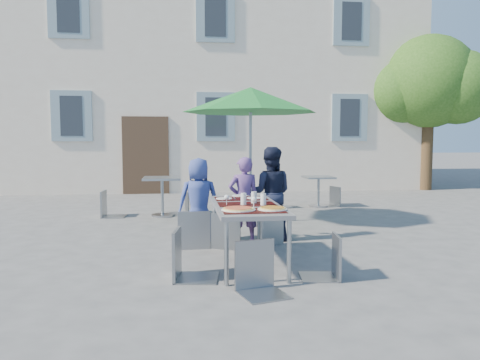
{
  "coord_description": "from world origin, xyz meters",
  "views": [
    {
      "loc": [
        -1.01,
        -6.05,
        1.56
      ],
      "look_at": [
        -0.17,
        0.56,
        0.98
      ],
      "focal_mm": 35.0,
      "sensor_mm": 36.0,
      "label": 1
    }
  ],
  "objects": [
    {
      "name": "bg_chair_l_0",
      "position": [
        -2.45,
        3.51,
        0.59
      ],
      "size": [
        0.48,
        0.48,
        1.0
      ],
      "color": "gray",
      "rests_on": "ground"
    },
    {
      "name": "child_0",
      "position": [
        -0.75,
        1.01,
        0.64
      ],
      "size": [
        0.66,
        0.46,
        1.28
      ],
      "primitive_type": "imported",
      "rotation": [
        0.0,
        0.0,
        3.23
      ],
      "color": "#32438C",
      "rests_on": "ground"
    },
    {
      "name": "bg_chair_r_1",
      "position": [
        2.49,
        4.44,
        0.5
      ],
      "size": [
        0.49,
        0.49,
        0.86
      ],
      "color": "gray",
      "rests_on": "ground"
    },
    {
      "name": "child_1",
      "position": [
        -0.08,
        0.86,
        0.65
      ],
      "size": [
        0.5,
        0.35,
        1.3
      ],
      "primitive_type": "imported",
      "rotation": [
        0.0,
        0.0,
        3.22
      ],
      "color": "#5B3C7C",
      "rests_on": "ground"
    },
    {
      "name": "bg_chair_l_1",
      "position": [
        1.22,
        4.35,
        0.51
      ],
      "size": [
        0.51,
        0.51,
        0.88
      ],
      "color": "#8F939A",
      "rests_on": "ground"
    },
    {
      "name": "cafe_table_1",
      "position": [
        2.13,
        4.36,
        0.46
      ],
      "size": [
        0.66,
        0.66,
        0.7
      ],
      "color": "#A5A6AC",
      "rests_on": "ground"
    },
    {
      "name": "chair_2",
      "position": [
        0.26,
        0.67,
        0.53
      ],
      "size": [
        0.48,
        0.48,
        0.92
      ],
      "color": "gray",
      "rests_on": "ground"
    },
    {
      "name": "cafe_table_0",
      "position": [
        -1.39,
        3.43,
        0.56
      ],
      "size": [
        0.74,
        0.74,
        0.8
      ],
      "color": "#A5A6AC",
      "rests_on": "ground"
    },
    {
      "name": "chair_4",
      "position": [
        0.62,
        -1.06,
        0.54
      ],
      "size": [
        0.47,
        0.46,
        0.93
      ],
      "color": "gray",
      "rests_on": "ground"
    },
    {
      "name": "building",
      "position": [
        -0.0,
        11.5,
        4.85
      ],
      "size": [
        13.6,
        8.2,
        11.1
      ],
      "color": "beige",
      "rests_on": "ground"
    },
    {
      "name": "pizza_near_right",
      "position": [
        0.02,
        -0.85,
        0.77
      ],
      "size": [
        0.34,
        0.34,
        0.03
      ],
      "color": "white",
      "rests_on": "dining_table"
    },
    {
      "name": "bg_chair_r_0",
      "position": [
        -0.98,
        3.77,
        0.49
      ],
      "size": [
        0.44,
        0.43,
        0.85
      ],
      "color": "gray",
      "rests_on": "ground"
    },
    {
      "name": "dining_table",
      "position": [
        -0.2,
        -0.34,
        0.7
      ],
      "size": [
        0.8,
        1.85,
        0.76
      ],
      "color": "#4A4A4F",
      "rests_on": "ground"
    },
    {
      "name": "child_2",
      "position": [
        0.36,
        1.03,
        0.72
      ],
      "size": [
        0.77,
        0.55,
        1.44
      ],
      "primitive_type": "imported",
      "rotation": [
        0.0,
        0.0,
        2.91
      ],
      "color": "#161B31",
      "rests_on": "ground"
    },
    {
      "name": "patio_umbrella",
      "position": [
        0.26,
        2.46,
        2.25
      ],
      "size": [
        2.48,
        2.48,
        2.5
      ],
      "color": "#A5A6AC",
      "rests_on": "ground"
    },
    {
      "name": "chair_0",
      "position": [
        -0.84,
        0.6,
        0.61
      ],
      "size": [
        0.47,
        0.48,
        1.03
      ],
      "color": "gray",
      "rests_on": "ground"
    },
    {
      "name": "ground",
      "position": [
        0.0,
        0.0,
        0.0
      ],
      "size": [
        90.0,
        90.0,
        0.0
      ],
      "primitive_type": "plane",
      "color": "#4B4C4E",
      "rests_on": "ground"
    },
    {
      "name": "chair_1",
      "position": [
        -0.36,
        0.52,
        0.58
      ],
      "size": [
        0.57,
        0.57,
        0.98
      ],
      "color": "gray",
      "rests_on": "ground"
    },
    {
      "name": "place_settings",
      "position": [
        -0.21,
        0.29,
        0.76
      ],
      "size": [
        0.68,
        0.51,
        0.01
      ],
      "color": "white",
      "rests_on": "dining_table"
    },
    {
      "name": "tree",
      "position": [
        6.55,
        7.54,
        3.25
      ],
      "size": [
        3.6,
        3.0,
        4.7
      ],
      "color": "#44311D",
      "rests_on": "ground"
    },
    {
      "name": "chair_3",
      "position": [
        -0.96,
        -0.9,
        0.63
      ],
      "size": [
        0.54,
        0.53,
        1.06
      ],
      "color": "gray",
      "rests_on": "ground"
    },
    {
      "name": "pizza_near_left",
      "position": [
        -0.37,
        -0.84,
        0.77
      ],
      "size": [
        0.39,
        0.39,
        0.03
      ],
      "color": "white",
      "rests_on": "dining_table"
    },
    {
      "name": "glassware",
      "position": [
        -0.16,
        -0.42,
        0.83
      ],
      "size": [
        0.51,
        0.44,
        0.15
      ],
      "color": "silver",
      "rests_on": "dining_table"
    },
    {
      "name": "chair_5",
      "position": [
        -0.24,
        -1.46,
        0.58
      ],
      "size": [
        0.54,
        0.55,
        0.99
      ],
      "color": "gray",
      "rests_on": "ground"
    }
  ]
}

